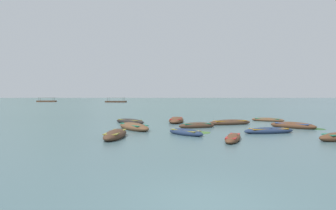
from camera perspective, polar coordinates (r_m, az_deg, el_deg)
name	(u,v)px	position (r m, az deg, el deg)	size (l,w,h in m)	color
ground_plane	(182,98)	(1506.75, 2.80, 1.50)	(6000.00, 6000.00, 0.00)	slate
mountain_1	(50,64)	(2349.60, -22.71, 7.69)	(1451.97, 1451.97, 513.76)	slate
mountain_2	(170,66)	(2465.18, 0.47, 7.81)	(2361.42, 2361.42, 538.80)	slate
mountain_3	(255,79)	(2398.26, 17.08, 5.01)	(821.46, 821.46, 296.07)	slate
rowboat_0	(230,123)	(26.83, 12.38, -3.47)	(4.48, 2.71, 0.58)	#4C3323
rowboat_1	(176,120)	(28.55, 1.69, -3.08)	(1.72, 4.63, 0.66)	brown
rowboat_2	(269,131)	(21.19, 19.67, -4.93)	(3.90, 1.96, 0.51)	navy
rowboat_3	(293,126)	(25.41, 23.86, -3.82)	(3.54, 3.22, 0.63)	brown
rowboat_4	(134,127)	(22.35, -6.94, -4.39)	(3.63, 4.37, 0.67)	brown
rowboat_6	(186,132)	(19.09, 3.59, -5.55)	(2.81, 2.82, 0.52)	navy
rowboat_7	(197,126)	(23.58, 5.86, -4.16)	(3.29, 1.93, 0.56)	#4C3323
rowboat_8	(115,135)	(18.00, -10.59, -5.91)	(1.17, 3.89, 0.62)	#4C3323
rowboat_9	(268,120)	(31.59, 19.46, -2.83)	(3.42, 2.59, 0.46)	brown
rowboat_10	(130,121)	(27.71, -7.72, -3.30)	(3.61, 3.10, 0.56)	#2D2826
rowboat_13	(233,138)	(17.00, 12.97, -6.53)	(1.77, 3.43, 0.46)	brown
ferry_0	(116,101)	(138.76, -10.47, 0.71)	(10.11, 3.97, 2.54)	#4C3323
ferry_1	(47,101)	(163.16, -23.30, 0.73)	(9.91, 4.02, 2.54)	brown
weed_patch_0	(311,129)	(25.46, 26.96, -4.29)	(2.10, 1.28, 0.14)	#2D5628
weed_patch_3	(200,133)	(20.24, 6.47, -5.61)	(1.35, 1.67, 0.14)	#477033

